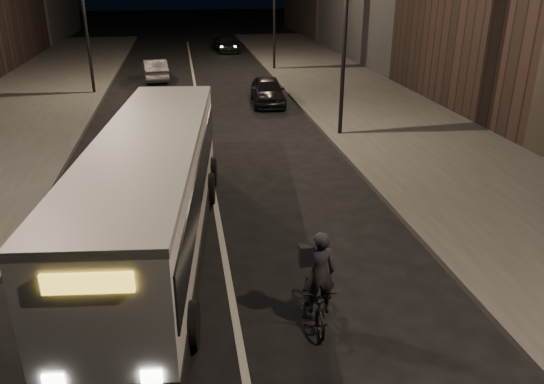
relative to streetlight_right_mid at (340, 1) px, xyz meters
name	(u,v)px	position (x,y,z in m)	size (l,w,h in m)	color
ground	(237,327)	(-5.33, -12.00, -5.36)	(180.00, 180.00, 0.00)	black
sidewalk_right	(388,120)	(3.17, 2.00, -5.28)	(7.00, 70.00, 0.16)	#353533
streetlight_right_mid	(340,1)	(0.00, 0.00, 0.00)	(1.20, 0.44, 8.12)	black
city_bus	(153,189)	(-6.93, -8.50, -3.76)	(3.52, 11.11, 2.95)	silver
cyclist_on_bicycle	(316,292)	(-3.77, -12.10, -4.68)	(0.70, 1.81, 2.06)	black
car_near	(268,91)	(-1.77, 6.28, -4.67)	(1.62, 4.03, 1.37)	black
car_mid	(155,70)	(-7.69, 13.79, -4.70)	(1.39, 4.00, 1.32)	#404043
car_far	(226,44)	(-2.18, 25.84, -4.71)	(1.82, 4.47, 1.30)	black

